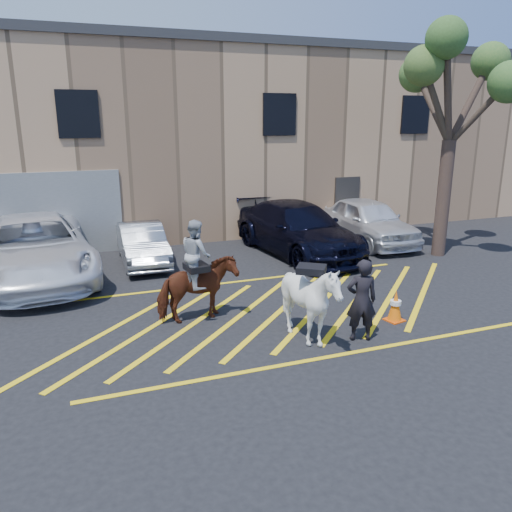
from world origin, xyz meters
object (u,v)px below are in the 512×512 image
object	(u,v)px
saddled_white	(310,302)
car_silver_sedan	(142,244)
traffic_cone	(395,306)
tree	(455,77)
car_white_pickup	(35,249)
car_white_suv	(368,221)
handler	(362,300)
mounted_bay	(197,281)
car_blue_suv	(298,229)

from	to	relation	value
saddled_white	car_silver_sedan	bearing A→B (deg)	108.65
traffic_cone	tree	distance (m)	8.36
car_white_pickup	car_white_suv	distance (m)	11.30
handler	traffic_cone	size ratio (longest dim) A/B	2.40
car_silver_sedan	car_white_suv	xyz separation A→B (m)	(8.21, -0.15, 0.20)
car_silver_sedan	traffic_cone	world-z (taller)	car_silver_sedan
car_white_suv	mounted_bay	xyz separation A→B (m)	(-7.69, -5.07, 0.13)
car_white_suv	saddled_white	world-z (taller)	saddled_white
car_blue_suv	traffic_cone	distance (m)	6.17
car_white_pickup	car_blue_suv	size ratio (longest dim) A/B	1.10
saddled_white	traffic_cone	size ratio (longest dim) A/B	2.93
car_white_pickup	saddled_white	bearing A→B (deg)	-55.61
car_silver_sedan	car_blue_suv	bearing A→B (deg)	-6.85
car_white_pickup	car_silver_sedan	xyz separation A→B (m)	(3.08, 0.60, -0.27)
car_white_pickup	traffic_cone	world-z (taller)	car_white_pickup
handler	saddled_white	world-z (taller)	saddled_white
mounted_bay	saddled_white	bearing A→B (deg)	-45.34
handler	mounted_bay	world-z (taller)	mounted_bay
car_silver_sedan	tree	distance (m)	11.07
car_white_pickup	traffic_cone	distance (m)	9.99
car_white_suv	traffic_cone	distance (m)	7.51
traffic_cone	handler	bearing A→B (deg)	-155.39
car_blue_suv	tree	size ratio (longest dim) A/B	0.81
handler	mounted_bay	distance (m)	3.65
car_silver_sedan	traffic_cone	xyz separation A→B (m)	(4.74, -6.79, -0.26)
car_white_pickup	handler	bearing A→B (deg)	-51.71
car_silver_sedan	traffic_cone	size ratio (longest dim) A/B	5.20
saddled_white	mounted_bay	bearing A→B (deg)	134.66
car_white_suv	tree	size ratio (longest dim) A/B	0.66
car_white_suv	car_blue_suv	bearing A→B (deg)	-169.35
traffic_cone	car_silver_sedan	bearing A→B (deg)	124.93
car_white_pickup	tree	size ratio (longest dim) A/B	0.88
car_silver_sedan	tree	world-z (taller)	tree
car_silver_sedan	car_white_suv	distance (m)	8.21
car_white_pickup	saddled_white	size ratio (longest dim) A/B	3.02
car_blue_suv	mounted_bay	xyz separation A→B (m)	(-4.61, -4.56, 0.10)
car_white_suv	handler	xyz separation A→B (m)	(-4.76, -7.23, 0.05)
traffic_cone	tree	size ratio (longest dim) A/B	0.10
car_silver_sedan	mounted_bay	bearing A→B (deg)	-83.93
car_white_pickup	car_white_suv	bearing A→B (deg)	-3.37
car_blue_suv	tree	distance (m)	6.79
car_white_pickup	handler	xyz separation A→B (m)	(6.54, -6.78, -0.02)
saddled_white	car_white_pickup	bearing A→B (deg)	130.04
mounted_bay	car_white_suv	bearing A→B (deg)	33.39
car_blue_suv	car_silver_sedan	bearing A→B (deg)	165.56
car_blue_suv	handler	bearing A→B (deg)	-111.13
saddled_white	tree	world-z (taller)	tree
car_white_suv	traffic_cone	xyz separation A→B (m)	(-3.47, -6.64, -0.46)
car_blue_suv	car_white_suv	size ratio (longest dim) A/B	1.22
car_blue_suv	handler	distance (m)	6.93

